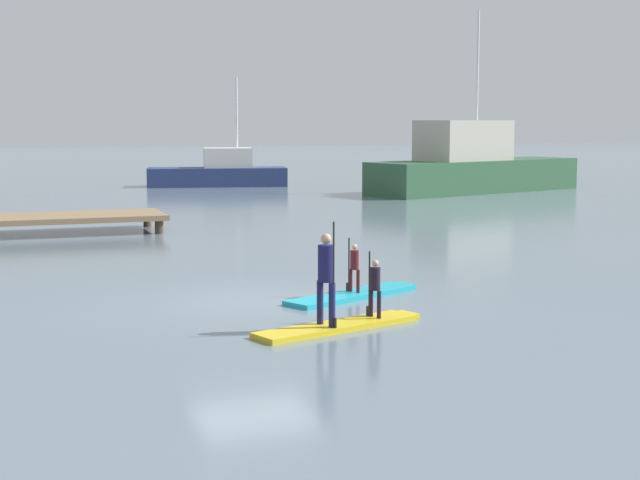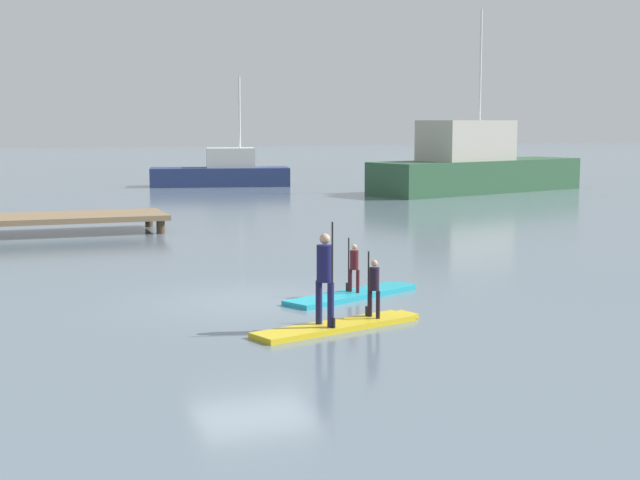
{
  "view_description": "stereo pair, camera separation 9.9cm",
  "coord_description": "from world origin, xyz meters",
  "px_view_note": "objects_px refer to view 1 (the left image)",
  "views": [
    {
      "loc": [
        -5.38,
        -18.69,
        3.7
      ],
      "look_at": [
        1.92,
        1.24,
        1.05
      ],
      "focal_mm": 53.41,
      "sensor_mm": 36.0,
      "label": 1
    },
    {
      "loc": [
        -5.29,
        -18.73,
        3.7
      ],
      "look_at": [
        1.92,
        1.24,
        1.05
      ],
      "focal_mm": 53.41,
      "sensor_mm": 36.0,
      "label": 2
    }
  ],
  "objects_px": {
    "paddleboard_far": "(340,326)",
    "paddler_child_solo": "(354,265)",
    "paddleboard_near": "(354,295)",
    "paddler_adult": "(326,273)",
    "paddler_child_front": "(375,285)",
    "motor_boat_small_navy": "(219,173)",
    "fishing_boat_white_large": "(472,166)"
  },
  "relations": [
    {
      "from": "paddleboard_near",
      "to": "paddleboard_far",
      "type": "relative_size",
      "value": 0.99
    },
    {
      "from": "paddler_child_solo",
      "to": "fishing_boat_white_large",
      "type": "relative_size",
      "value": 0.09
    },
    {
      "from": "motor_boat_small_navy",
      "to": "paddler_child_front",
      "type": "bearing_deg",
      "value": -99.82
    },
    {
      "from": "paddler_child_solo",
      "to": "paddler_adult",
      "type": "bearing_deg",
      "value": -120.49
    },
    {
      "from": "paddleboard_near",
      "to": "motor_boat_small_navy",
      "type": "distance_m",
      "value": 35.33
    },
    {
      "from": "paddler_child_solo",
      "to": "paddler_child_front",
      "type": "relative_size",
      "value": 0.94
    },
    {
      "from": "paddler_child_front",
      "to": "paddleboard_near",
      "type": "bearing_deg",
      "value": 76.16
    },
    {
      "from": "paddler_child_front",
      "to": "motor_boat_small_navy",
      "type": "distance_m",
      "value": 37.93
    },
    {
      "from": "paddleboard_near",
      "to": "motor_boat_small_navy",
      "type": "height_order",
      "value": "motor_boat_small_navy"
    },
    {
      "from": "paddleboard_near",
      "to": "paddler_child_front",
      "type": "bearing_deg",
      "value": -103.84
    },
    {
      "from": "paddleboard_near",
      "to": "fishing_boat_white_large",
      "type": "height_order",
      "value": "fishing_boat_white_large"
    },
    {
      "from": "paddleboard_far",
      "to": "paddler_child_front",
      "type": "relative_size",
      "value": 2.85
    },
    {
      "from": "paddleboard_far",
      "to": "paddleboard_near",
      "type": "bearing_deg",
      "value": 63.24
    },
    {
      "from": "paddleboard_far",
      "to": "paddler_child_front",
      "type": "distance_m",
      "value": 1.06
    },
    {
      "from": "paddleboard_far",
      "to": "paddler_child_front",
      "type": "bearing_deg",
      "value": 18.35
    },
    {
      "from": "paddleboard_near",
      "to": "paddler_child_solo",
      "type": "bearing_deg",
      "value": 82.25
    },
    {
      "from": "paddleboard_near",
      "to": "paddleboard_far",
      "type": "height_order",
      "value": "same"
    },
    {
      "from": "paddler_adult",
      "to": "fishing_boat_white_large",
      "type": "xyz_separation_m",
      "value": [
        18.86,
        28.6,
        0.31
      ]
    },
    {
      "from": "paddler_adult",
      "to": "motor_boat_small_navy",
      "type": "bearing_deg",
      "value": 78.67
    },
    {
      "from": "paddler_child_front",
      "to": "paddler_child_solo",
      "type": "bearing_deg",
      "value": 76.2
    },
    {
      "from": "paddler_child_front",
      "to": "fishing_boat_white_large",
      "type": "relative_size",
      "value": 0.09
    },
    {
      "from": "paddleboard_near",
      "to": "paddler_adult",
      "type": "relative_size",
      "value": 1.84
    },
    {
      "from": "motor_boat_small_navy",
      "to": "fishing_boat_white_large",
      "type": "bearing_deg",
      "value": -38.96
    },
    {
      "from": "fishing_boat_white_large",
      "to": "motor_boat_small_navy",
      "type": "relative_size",
      "value": 1.61
    },
    {
      "from": "paddleboard_far",
      "to": "paddler_child_solo",
      "type": "bearing_deg",
      "value": 63.33
    },
    {
      "from": "paddleboard_near",
      "to": "paddleboard_far",
      "type": "distance_m",
      "value": 3.14
    },
    {
      "from": "paddler_child_solo",
      "to": "motor_boat_small_navy",
      "type": "xyz_separation_m",
      "value": [
        5.84,
        34.82,
        0.11
      ]
    },
    {
      "from": "paddleboard_far",
      "to": "motor_boat_small_navy",
      "type": "bearing_deg",
      "value": 79.09
    },
    {
      "from": "paddleboard_far",
      "to": "paddler_adult",
      "type": "height_order",
      "value": "paddler_adult"
    },
    {
      "from": "paddleboard_near",
      "to": "paddler_child_solo",
      "type": "height_order",
      "value": "paddler_child_solo"
    },
    {
      "from": "paddleboard_far",
      "to": "motor_boat_small_navy",
      "type": "height_order",
      "value": "motor_boat_small_navy"
    },
    {
      "from": "paddler_child_solo",
      "to": "paddler_child_front",
      "type": "bearing_deg",
      "value": -103.8
    }
  ]
}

